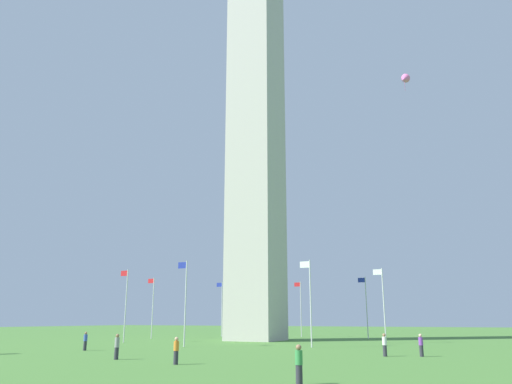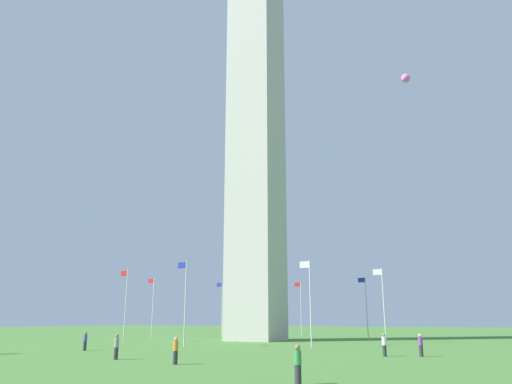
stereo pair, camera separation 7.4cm
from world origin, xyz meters
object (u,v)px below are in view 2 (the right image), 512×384
person_orange_shirt (176,351)px  person_white_shirt (384,345)px  obelisk_monument (256,128)px  flagpole_ne (126,302)px  flagpole_se (310,299)px  flagpole_sw (366,305)px  flagpole_n (153,305)px  person_green_shirt (298,365)px  flagpole_nw (222,306)px  flagpole_e (185,299)px  flagpole_s (383,302)px  flagpole_w (301,306)px  person_blue_shirt (85,341)px  person_purple_shirt (421,345)px  kite_pink_delta (404,79)px  person_gray_shirt (116,347)px

person_orange_shirt → person_white_shirt: bearing=-50.4°
obelisk_monument → flagpole_ne: (11.72, 11.67, -24.30)m
flagpole_se → flagpole_sw: 23.33m
flagpole_n → flagpole_se: size_ratio=1.00×
person_white_shirt → person_green_shirt: person_white_shirt is taller
flagpole_nw → flagpole_e: bearing=112.5°
flagpole_s → person_white_shirt: flagpole_s is taller
flagpole_w → person_green_shirt: 59.65m
flagpole_ne → person_blue_shirt: (-7.13, 13.54, -3.87)m
flagpole_ne → flagpole_e: size_ratio=1.00×
flagpole_n → flagpole_ne: 12.63m
flagpole_e → flagpole_nw: size_ratio=1.00×
person_white_shirt → person_blue_shirt: (25.30, 4.20, -0.03)m
obelisk_monument → flagpole_sw: size_ratio=6.79×
person_blue_shirt → flagpole_w: bearing=-26.1°
flagpole_w → flagpole_n: bearing=45.0°
flagpole_sw → person_orange_shirt: (0.98, 45.07, -3.86)m
flagpole_e → person_blue_shirt: size_ratio=5.33×
flagpole_sw → flagpole_w: bearing=-22.5°
flagpole_se → flagpole_w: (11.67, -28.16, 0.00)m
person_white_shirt → flagpole_sw: bearing=-61.5°
flagpole_w → person_orange_shirt: (-10.68, 49.90, -3.86)m
flagpole_s → person_green_shirt: bearing=96.4°
flagpole_nw → person_blue_shirt: bearing=100.9°
flagpole_e → person_orange_shirt: (-10.68, 16.90, -3.86)m
flagpole_se → person_purple_shirt: flagpole_se is taller
person_white_shirt → flagpole_e: bearing=0.7°
person_purple_shirt → person_blue_shirt: (27.77, 5.17, -0.01)m
flagpole_se → flagpole_sw: same height
flagpole_se → kite_pink_delta: kite_pink_delta is taller
flagpole_se → person_blue_shirt: bearing=39.9°
flagpole_e → person_white_shirt: size_ratio=5.17×
flagpole_ne → flagpole_nw: (-0.00, -23.33, 0.00)m
flagpole_nw → kite_pink_delta: 44.16m
flagpole_e → flagpole_se: same height
person_purple_shirt → flagpole_sw: bearing=-50.2°
kite_pink_delta → person_white_shirt: bearing=89.4°
flagpole_sw → person_white_shirt: bearing=105.6°
person_purple_shirt → obelisk_monument: bearing=-21.1°
flagpole_sw → person_green_shirt: 51.87m
person_purple_shirt → flagpole_w: bearing=-37.8°
flagpole_e → flagpole_s: bearing=-135.0°
person_gray_shirt → person_white_shirt: bearing=-60.4°
person_orange_shirt → person_blue_shirt: person_orange_shirt is taller
flagpole_se → person_purple_shirt: size_ratio=5.26×
person_gray_shirt → flagpole_e: bearing=12.4°
person_white_shirt → person_purple_shirt: size_ratio=1.02×
obelisk_monument → flagpole_w: bearing=-89.8°
obelisk_monument → flagpole_sw: (-11.61, -11.67, -24.30)m
flagpole_s → person_green_shirt: size_ratio=5.23×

